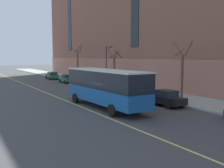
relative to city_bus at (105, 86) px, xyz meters
name	(u,v)px	position (x,y,z in m)	size (l,w,h in m)	color
ground_plane	(108,109)	(-0.11, -0.75, -2.09)	(260.00, 260.00, 0.00)	#424244
sidewalk	(167,96)	(9.75, 2.25, -2.01)	(5.90, 160.00, 0.15)	#9E9B93
city_bus	(105,86)	(0.00, 0.00, 0.00)	(2.97, 11.30, 3.59)	#19569E
parked_car_black_1	(165,98)	(5.53, -2.06, -1.30)	(2.02, 4.50, 1.56)	black
parked_car_green_2	(67,79)	(5.53, 24.14, -1.30)	(2.08, 4.40, 1.56)	#23603D
parked_car_green_3	(52,76)	(5.57, 32.90, -1.30)	(2.15, 4.59, 1.56)	#23603D
parked_car_white_5	(97,84)	(5.52, 12.27, -1.30)	(2.06, 4.38, 1.56)	silver
street_tree_mid_block	(182,71)	(9.90, 0.00, 1.07)	(1.82, 1.71, 6.33)	brown
street_tree_far_uptown	(114,67)	(9.89, 14.63, 1.02)	(2.07, 2.07, 5.97)	brown
street_tree_far_downtown	(78,63)	(9.89, 29.34, 1.46)	(1.77, 1.72, 7.13)	brown
street_lamp	(107,62)	(7.40, 12.59, 1.88)	(0.36, 1.48, 6.13)	#2D2D30
lane_centerline	(78,106)	(-1.70, 2.25, -2.08)	(0.16, 140.00, 0.01)	#E0D66B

